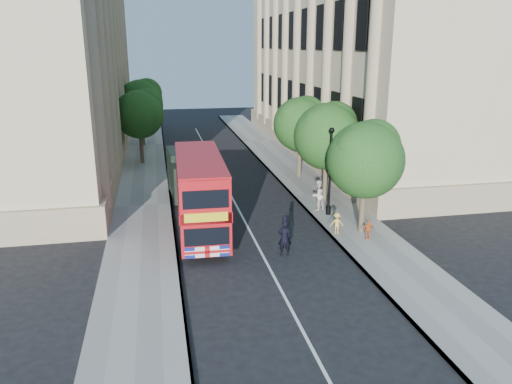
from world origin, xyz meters
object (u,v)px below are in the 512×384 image
lamp_post (330,175)px  police_constable (284,238)px  woman_pedestrian (318,195)px  box_van (187,176)px  double_decker_bus (200,192)px

lamp_post → police_constable: size_ratio=2.95×
lamp_post → police_constable: 6.59m
lamp_post → woman_pedestrian: bearing=111.7°
lamp_post → box_van: size_ratio=0.94×
lamp_post → woman_pedestrian: size_ratio=2.80×
police_constable → lamp_post: bearing=-117.0°
lamp_post → double_decker_bus: 7.68m
box_van → woman_pedestrian: 8.78m
double_decker_bus → box_van: 6.62m
police_constable → woman_pedestrian: size_ratio=0.95×
box_van → police_constable: bearing=-72.9°
box_van → lamp_post: bearing=-38.1°
lamp_post → double_decker_bus: (-7.60, -1.11, -0.26)m
lamp_post → box_van: bearing=145.2°
woman_pedestrian → double_decker_bus: bearing=-14.0°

